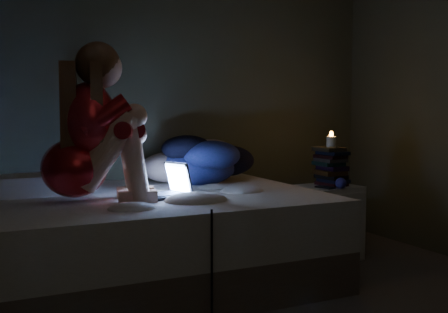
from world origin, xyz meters
TOP-DOWN VIEW (x-y plane):
  - wall_back at (0.00, 1.91)m, footprint 3.60×0.02m
  - bed at (-0.42, 1.10)m, footprint 2.08×1.56m
  - pillow at (-1.15, 1.39)m, footprint 0.43×0.30m
  - woman at (-0.92, 0.98)m, footprint 0.64×0.49m
  - laptop at (-0.40, 0.93)m, footprint 0.37×0.31m
  - clothes_pile at (0.06, 1.46)m, footprint 0.64×0.53m
  - nightstand at (0.95, 1.08)m, footprint 0.44×0.40m
  - book_stack at (0.97, 1.09)m, footprint 0.19×0.25m
  - candle at (0.97, 1.09)m, footprint 0.07×0.07m
  - phone at (0.84, 1.00)m, footprint 0.08×0.15m
  - blue_orb at (0.92, 0.92)m, footprint 0.08×0.08m

SIDE VIEW (x-z plane):
  - nightstand at x=0.95m, z-range 0.00..0.54m
  - bed at x=-0.42m, z-range 0.00..0.57m
  - phone at x=0.84m, z-range 0.54..0.56m
  - blue_orb at x=0.92m, z-range 0.54..0.62m
  - pillow at x=-1.15m, z-range 0.57..0.70m
  - laptop at x=-0.40m, z-range 0.57..0.79m
  - book_stack at x=0.97m, z-range 0.54..0.84m
  - clothes_pile at x=0.06m, z-range 0.57..0.94m
  - candle at x=0.97m, z-range 0.84..0.92m
  - woman at x=-0.92m, z-range 0.57..1.50m
  - wall_back at x=0.00m, z-range 0.00..2.60m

